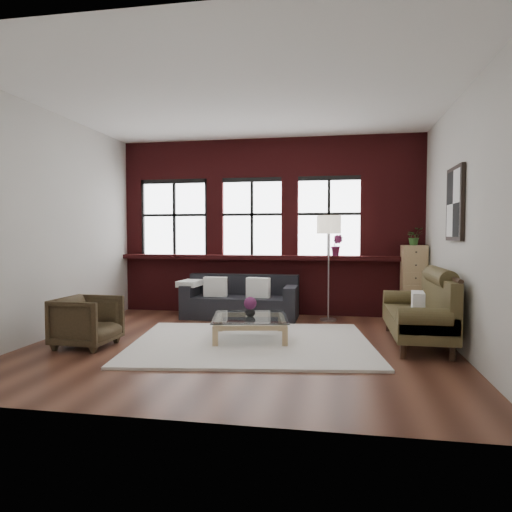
% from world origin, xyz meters
% --- Properties ---
extents(floor, '(5.50, 5.50, 0.00)m').
position_xyz_m(floor, '(0.00, 0.00, 0.00)').
color(floor, '#47251A').
rests_on(floor, ground).
extents(ceiling, '(5.50, 5.50, 0.00)m').
position_xyz_m(ceiling, '(0.00, 0.00, 3.20)').
color(ceiling, white).
rests_on(ceiling, ground).
extents(wall_back, '(5.50, 0.00, 5.50)m').
position_xyz_m(wall_back, '(0.00, 2.50, 1.60)').
color(wall_back, beige).
rests_on(wall_back, ground).
extents(wall_front, '(5.50, 0.00, 5.50)m').
position_xyz_m(wall_front, '(0.00, -2.50, 1.60)').
color(wall_front, beige).
rests_on(wall_front, ground).
extents(wall_left, '(0.00, 5.00, 5.00)m').
position_xyz_m(wall_left, '(-2.75, 0.00, 1.60)').
color(wall_left, beige).
rests_on(wall_left, ground).
extents(wall_right, '(0.00, 5.00, 5.00)m').
position_xyz_m(wall_right, '(2.75, 0.00, 1.60)').
color(wall_right, beige).
rests_on(wall_right, ground).
extents(brick_backwall, '(5.50, 0.12, 3.20)m').
position_xyz_m(brick_backwall, '(0.00, 2.44, 1.60)').
color(brick_backwall, '#4F1214').
rests_on(brick_backwall, floor).
extents(sill_ledge, '(5.50, 0.30, 0.08)m').
position_xyz_m(sill_ledge, '(0.00, 2.35, 1.04)').
color(sill_ledge, '#4F1214').
rests_on(sill_ledge, brick_backwall).
extents(window_left, '(1.38, 0.10, 1.50)m').
position_xyz_m(window_left, '(-1.80, 2.45, 1.75)').
color(window_left, black).
rests_on(window_left, brick_backwall).
extents(window_mid, '(1.38, 0.10, 1.50)m').
position_xyz_m(window_mid, '(-0.30, 2.45, 1.75)').
color(window_mid, black).
rests_on(window_mid, brick_backwall).
extents(window_right, '(1.38, 0.10, 1.50)m').
position_xyz_m(window_right, '(1.10, 2.45, 1.75)').
color(window_right, black).
rests_on(window_right, brick_backwall).
extents(wall_poster, '(0.05, 0.74, 0.94)m').
position_xyz_m(wall_poster, '(2.72, 0.30, 1.85)').
color(wall_poster, black).
rests_on(wall_poster, wall_right).
extents(shag_rug, '(3.44, 2.86, 0.03)m').
position_xyz_m(shag_rug, '(0.14, 0.05, 0.02)').
color(shag_rug, silver).
rests_on(shag_rug, floor).
extents(dark_sofa, '(1.98, 0.80, 0.72)m').
position_xyz_m(dark_sofa, '(-0.41, 1.90, 0.36)').
color(dark_sofa, black).
rests_on(dark_sofa, floor).
extents(pillow_a, '(0.41, 0.16, 0.34)m').
position_xyz_m(pillow_a, '(-0.83, 1.80, 0.55)').
color(pillow_a, white).
rests_on(pillow_a, dark_sofa).
extents(pillow_b, '(0.41, 0.19, 0.34)m').
position_xyz_m(pillow_b, '(-0.08, 1.80, 0.55)').
color(pillow_b, white).
rests_on(pillow_b, dark_sofa).
extents(vintage_settee, '(0.81, 1.82, 0.97)m').
position_xyz_m(vintage_settee, '(2.30, 0.45, 0.49)').
color(vintage_settee, '#493E21').
rests_on(vintage_settee, floor).
extents(pillow_settee, '(0.18, 0.39, 0.34)m').
position_xyz_m(pillow_settee, '(2.22, -0.11, 0.59)').
color(pillow_settee, white).
rests_on(pillow_settee, vintage_settee).
extents(armchair, '(0.75, 0.73, 0.66)m').
position_xyz_m(armchair, '(-1.94, -0.45, 0.33)').
color(armchair, '#362B1B').
rests_on(armchair, floor).
extents(coffee_table, '(1.18, 1.18, 0.34)m').
position_xyz_m(coffee_table, '(0.08, 0.27, 0.16)').
color(coffee_table, tan).
rests_on(coffee_table, shag_rug).
extents(vase, '(0.17, 0.17, 0.15)m').
position_xyz_m(vase, '(0.08, 0.27, 0.40)').
color(vase, '#B2B2B2').
rests_on(vase, coffee_table).
extents(flowers, '(0.18, 0.18, 0.18)m').
position_xyz_m(flowers, '(0.08, 0.27, 0.51)').
color(flowers, '#6A2453').
rests_on(flowers, vase).
extents(drawer_chest, '(0.39, 0.39, 1.28)m').
position_xyz_m(drawer_chest, '(2.52, 2.13, 0.64)').
color(drawer_chest, tan).
rests_on(drawer_chest, floor).
extents(potted_plant_top, '(0.30, 0.27, 0.29)m').
position_xyz_m(potted_plant_top, '(2.52, 2.13, 1.42)').
color(potted_plant_top, '#2D5923').
rests_on(potted_plant_top, drawer_chest).
extents(floor_lamp, '(0.40, 0.40, 1.92)m').
position_xyz_m(floor_lamp, '(1.11, 1.90, 0.96)').
color(floor_lamp, '#A5A5A8').
rests_on(floor_lamp, floor).
extents(sill_plant, '(0.25, 0.22, 0.38)m').
position_xyz_m(sill_plant, '(1.25, 2.32, 1.27)').
color(sill_plant, '#6A2453').
rests_on(sill_plant, sill_ledge).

